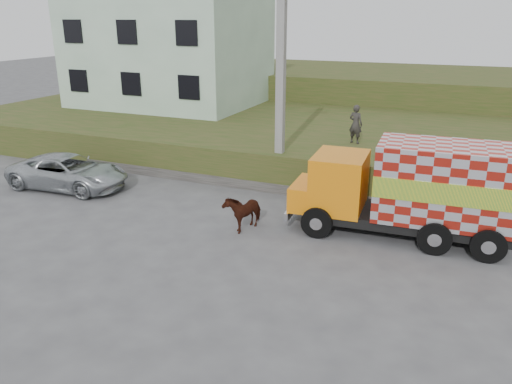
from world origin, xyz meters
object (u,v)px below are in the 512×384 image
at_px(utility_pole, 281,85).
at_px(suv, 68,172).
at_px(cargo_truck, 414,189).
at_px(pedestrian, 356,124).
at_px(cow, 243,211).

relative_size(utility_pole, suv, 1.68).
xyz_separation_m(cargo_truck, suv, (-13.05, -0.50, -0.88)).
xyz_separation_m(utility_pole, suv, (-7.73, -3.14, -3.41)).
bearing_deg(suv, pedestrian, -64.31).
relative_size(utility_pole, pedestrian, 5.02).
height_order(cow, pedestrian, pedestrian).
xyz_separation_m(cow, pedestrian, (2.07, 6.66, 1.70)).
distance_m(utility_pole, cow, 5.36).
distance_m(cargo_truck, suv, 13.09).
xyz_separation_m(cargo_truck, pedestrian, (-2.97, 5.23, 0.75)).
height_order(cargo_truck, suv, cargo_truck).
bearing_deg(cargo_truck, suv, 179.05).
relative_size(cargo_truck, pedestrian, 4.28).
height_order(utility_pole, cargo_truck, utility_pole).
height_order(cargo_truck, pedestrian, pedestrian).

